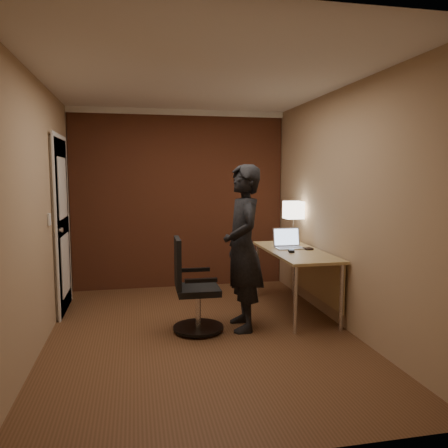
{
  "coord_description": "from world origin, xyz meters",
  "views": [
    {
      "loc": [
        -0.63,
        -4.23,
        1.6
      ],
      "look_at": [
        0.35,
        0.55,
        1.05
      ],
      "focal_mm": 35.0,
      "sensor_mm": 36.0,
      "label": 1
    }
  ],
  "objects": [
    {
      "name": "office_chair",
      "position": [
        -0.08,
        0.08,
        0.42
      ],
      "size": [
        0.52,
        0.53,
        0.95
      ],
      "color": "black",
      "rests_on": "ground"
    },
    {
      "name": "laptop",
      "position": [
        1.16,
        0.68,
        0.79
      ],
      "size": [
        0.33,
        0.26,
        0.23
      ],
      "color": "silver",
      "rests_on": "desk"
    },
    {
      "name": "person",
      "position": [
        0.45,
        0.08,
        0.85
      ],
      "size": [
        0.42,
        0.63,
        1.71
      ],
      "primitive_type": "imported",
      "rotation": [
        0.0,
        0.0,
        -1.59
      ],
      "color": "black",
      "rests_on": "ground"
    },
    {
      "name": "mouse",
      "position": [
        1.09,
        0.38,
        0.75
      ],
      "size": [
        0.08,
        0.11,
        0.03
      ],
      "primitive_type": "cube",
      "rotation": [
        0.0,
        0.0,
        -0.19
      ],
      "color": "black",
      "rests_on": "desk"
    },
    {
      "name": "wallet",
      "position": [
        1.35,
        0.52,
        0.74
      ],
      "size": [
        0.1,
        0.12,
        0.02
      ],
      "primitive_type": "cube",
      "rotation": [
        0.0,
        0.0,
        0.08
      ],
      "color": "black",
      "rests_on": "desk"
    },
    {
      "name": "desk_lamp",
      "position": [
        1.35,
        1.03,
        1.15
      ],
      "size": [
        0.22,
        0.22,
        0.54
      ],
      "color": "silver",
      "rests_on": "desk"
    },
    {
      "name": "desk",
      "position": [
        1.25,
        0.5,
        0.6
      ],
      "size": [
        0.6,
        1.5,
        0.73
      ],
      "color": "tan",
      "rests_on": "ground"
    },
    {
      "name": "room",
      "position": [
        -0.27,
        1.54,
        1.37
      ],
      "size": [
        4.0,
        4.0,
        4.0
      ],
      "color": "brown",
      "rests_on": "ground"
    }
  ]
}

